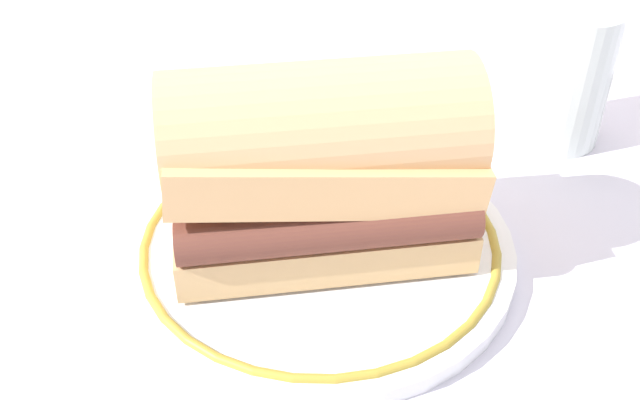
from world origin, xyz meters
The scene contains 4 objects.
ground_plane centered at (0.00, 0.00, 0.00)m, with size 1.50×1.50×0.00m, color silver.
plate centered at (0.02, -0.02, 0.01)m, with size 0.25×0.25×0.01m.
sausage_sandwich centered at (0.02, -0.02, 0.07)m, with size 0.20×0.15×0.12m.
drinking_glass centered at (0.18, 0.15, 0.05)m, with size 0.07×0.07×0.11m.
Camera 1 is at (0.06, -0.38, 0.33)m, focal length 42.11 mm.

